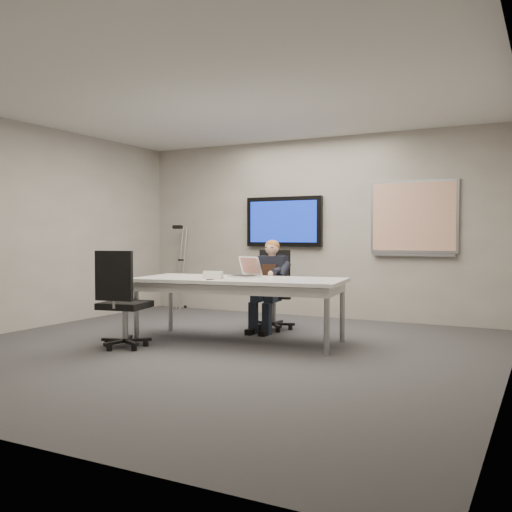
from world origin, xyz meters
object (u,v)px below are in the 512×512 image
at_px(conference_table, 240,285).
at_px(seated_person, 268,295).
at_px(office_chair_near, 123,318).
at_px(office_chair_far, 274,304).
at_px(laptop, 247,272).

distance_m(conference_table, seated_person, 0.81).
distance_m(office_chair_near, seated_person, 2.01).
height_order(office_chair_far, office_chair_near, office_chair_near).
distance_m(office_chair_far, office_chair_near, 2.20).
bearing_deg(laptop, office_chair_far, 110.07).
bearing_deg(seated_person, conference_table, -95.24).
xyz_separation_m(conference_table, office_chair_far, (-0.04, 1.03, -0.34)).
bearing_deg(conference_table, office_chair_near, -143.09).
distance_m(conference_table, laptop, 0.27).
distance_m(office_chair_near, laptop, 1.60).
xyz_separation_m(office_chair_far, seated_person, (0.02, -0.24, 0.16)).
bearing_deg(conference_table, seated_person, 83.27).
height_order(office_chair_far, laptop, office_chair_far).
xyz_separation_m(seated_person, laptop, (-0.01, -0.57, 0.34)).
bearing_deg(office_chair_near, seated_person, -129.10).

